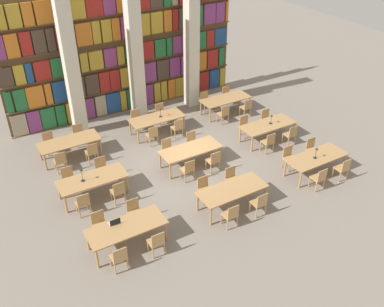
{
  "coord_description": "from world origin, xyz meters",
  "views": [
    {
      "loc": [
        -6.63,
        -11.57,
        9.18
      ],
      "look_at": [
        0.0,
        -0.28,
        0.66
      ],
      "focal_mm": 40.0,
      "sensor_mm": 36.0,
      "label": 1
    }
  ],
  "objects_px": {
    "pillar_right": "(192,43)",
    "chair_32": "(224,113)",
    "chair_7": "(232,178)",
    "chair_6": "(259,203)",
    "chair_5": "(204,188)",
    "chair_22": "(291,134)",
    "chair_3": "(135,211)",
    "reading_table_4": "(190,150)",
    "chair_27": "(79,134)",
    "chair_34": "(246,107)",
    "chair_10": "(343,168)",
    "reading_table_5": "(268,126)",
    "chair_24": "(60,161)",
    "chair_21": "(245,125)",
    "reading_table_2": "(316,158)",
    "chair_26": "(92,152)",
    "desk_lamp_3": "(160,111)",
    "desk_lamp_1": "(82,173)",
    "chair_25": "(49,142)",
    "reading_table_1": "(232,191)",
    "chair_19": "(192,142)",
    "chair_0": "(119,257)",
    "chair_16": "(188,169)",
    "chair_14": "(118,191)",
    "chair_15": "(102,168)",
    "chair_20": "(268,142)",
    "chair_35": "(227,94)",
    "desk_lamp_0": "(316,151)",
    "reading_table_6": "(69,143)",
    "reading_table_7": "(157,119)",
    "chair_23": "(267,119)",
    "pillar_left": "(71,66)",
    "laptop": "(114,222)",
    "reading_table_0": "(126,228)",
    "chair_29": "(137,119)",
    "reading_table_8": "(226,100)",
    "chair_28": "(152,135)",
    "chair_4": "(231,215)",
    "chair_1": "(100,224)",
    "reading_table_3": "(92,180)",
    "chair_2": "(157,242)",
    "chair_31": "(161,113)",
    "chair_11": "(312,148)",
    "chair_13": "(69,178)",
    "chair_8": "(319,178)",
    "chair_30": "(178,127)",
    "pillar_center": "(135,53)"
  },
  "relations": [
    {
      "from": "chair_1",
      "to": "chair_25",
      "type": "xyz_separation_m",
      "value": [
        -0.05,
        5.47,
        0.0
      ]
    },
    {
      "from": "chair_23",
      "to": "chair_28",
      "type": "height_order",
      "value": "same"
    },
    {
      "from": "chair_34",
      "to": "chair_21",
      "type": "bearing_deg",
      "value": -128.29
    },
    {
      "from": "chair_5",
      "to": "reading_table_4",
      "type": "height_order",
      "value": "chair_5"
    },
    {
      "from": "chair_0",
      "to": "chair_20",
      "type": "relative_size",
      "value": 1.0
    },
    {
      "from": "chair_23",
      "to": "chair_35",
      "type": "bearing_deg",
      "value": -88.36
    },
    {
      "from": "chair_26",
      "to": "reading_table_7",
      "type": "distance_m",
      "value": 3.22
    },
    {
      "from": "chair_35",
      "to": "reading_table_2",
      "type": "bearing_deg",
      "value": 85.56
    },
    {
      "from": "chair_1",
      "to": "reading_table_3",
      "type": "bearing_deg",
      "value": -104.11
    },
    {
      "from": "chair_11",
      "to": "chair_16",
      "type": "xyz_separation_m",
      "value": [
        -4.76,
        1.21,
        0.0
      ]
    },
    {
      "from": "chair_10",
      "to": "reading_table_5",
      "type": "distance_m",
      "value": 3.57
    },
    {
      "from": "reading_table_1",
      "to": "chair_10",
      "type": "relative_size",
      "value": 2.62
    },
    {
      "from": "reading_table_1",
      "to": "chair_20",
      "type": "height_order",
      "value": "chair_20"
    },
    {
      "from": "reading_table_6",
      "to": "chair_31",
      "type": "xyz_separation_m",
      "value": [
        4.28,
        0.76,
        -0.19
      ]
    },
    {
      "from": "desk_lamp_0",
      "to": "reading_table_6",
      "type": "relative_size",
      "value": 0.19
    },
    {
      "from": "chair_6",
      "to": "chair_27",
      "type": "xyz_separation_m",
      "value": [
        -3.58,
        7.11,
        0.0
      ]
    },
    {
      "from": "chair_4",
      "to": "chair_26",
      "type": "relative_size",
      "value": 1.0
    },
    {
      "from": "chair_3",
      "to": "chair_16",
      "type": "xyz_separation_m",
      "value": [
        2.56,
        1.13,
        0.0
      ]
    },
    {
      "from": "laptop",
      "to": "reading_table_5",
      "type": "relative_size",
      "value": 0.14
    },
    {
      "from": "chair_5",
      "to": "chair_16",
      "type": "relative_size",
      "value": 1.0
    },
    {
      "from": "chair_3",
      "to": "reading_table_4",
      "type": "xyz_separation_m",
      "value": [
        3.11,
        1.89,
        0.19
      ]
    },
    {
      "from": "chair_3",
      "to": "chair_14",
      "type": "height_order",
      "value": "same"
    },
    {
      "from": "pillar_right",
      "to": "chair_32",
      "type": "relative_size",
      "value": 6.87
    },
    {
      "from": "chair_4",
      "to": "reading_table_3",
      "type": "relative_size",
      "value": 0.38
    },
    {
      "from": "desk_lamp_0",
      "to": "chair_34",
      "type": "xyz_separation_m",
      "value": [
        0.61,
        4.89,
        -0.55
      ]
    },
    {
      "from": "reading_table_2",
      "to": "chair_26",
      "type": "distance_m",
      "value": 8.28
    },
    {
      "from": "chair_2",
      "to": "chair_25",
      "type": "height_order",
      "value": "same"
    },
    {
      "from": "chair_27",
      "to": "chair_34",
      "type": "distance_m",
      "value": 7.39
    },
    {
      "from": "chair_13",
      "to": "desk_lamp_1",
      "type": "distance_m",
      "value": 1.0
    },
    {
      "from": "pillar_left",
      "to": "chair_35",
      "type": "relative_size",
      "value": 6.87
    },
    {
      "from": "chair_22",
      "to": "desk_lamp_3",
      "type": "height_order",
      "value": "desk_lamp_3"
    },
    {
      "from": "chair_3",
      "to": "reading_table_6",
      "type": "distance_m",
      "value": 4.75
    },
    {
      "from": "reading_table_4",
      "to": "chair_29",
      "type": "distance_m",
      "value": 3.63
    },
    {
      "from": "chair_5",
      "to": "chair_22",
      "type": "distance_m",
      "value": 5.01
    },
    {
      "from": "reading_table_1",
      "to": "chair_19",
      "type": "bearing_deg",
      "value": 80.58
    },
    {
      "from": "chair_10",
      "to": "chair_0",
      "type": "bearing_deg",
      "value": 179.45
    },
    {
      "from": "chair_29",
      "to": "reading_table_8",
      "type": "distance_m",
      "value": 4.16
    },
    {
      "from": "chair_7",
      "to": "chair_24",
      "type": "xyz_separation_m",
      "value": [
        -4.78,
        4.05,
        0.0
      ]
    },
    {
      "from": "chair_30",
      "to": "pillar_left",
      "type": "bearing_deg",
      "value": 144.27
    },
    {
      "from": "chair_15",
      "to": "chair_20",
      "type": "xyz_separation_m",
      "value": [
        6.25,
        -1.59,
        0.0
      ]
    },
    {
      "from": "chair_2",
      "to": "chair_8",
      "type": "relative_size",
      "value": 1.0
    },
    {
      "from": "chair_7",
      "to": "reading_table_8",
      "type": "height_order",
      "value": "chair_7"
    },
    {
      "from": "desk_lamp_1",
      "to": "chair_25",
      "type": "relative_size",
      "value": 0.56
    },
    {
      "from": "chair_3",
      "to": "chair_14",
      "type": "xyz_separation_m",
      "value": [
        -0.05,
        1.21,
        0.0
      ]
    },
    {
      "from": "chair_34",
      "to": "pillar_left",
      "type": "bearing_deg",
      "value": 161.23
    },
    {
      "from": "pillar_center",
      "to": "chair_10",
      "type": "relative_size",
      "value": 6.87
    },
    {
      "from": "chair_26",
      "to": "desk_lamp_3",
      "type": "xyz_separation_m",
      "value": [
        3.29,
        0.74,
        0.52
      ]
    },
    {
      "from": "chair_7",
      "to": "chair_6",
      "type": "bearing_deg",
      "value": 90.0
    },
    {
      "from": "reading_table_1",
      "to": "chair_19",
      "type": "distance_m",
      "value": 3.58
    },
    {
      "from": "reading_table_0",
      "to": "chair_10",
      "type": "bearing_deg",
      "value": -6.09
    }
  ]
}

